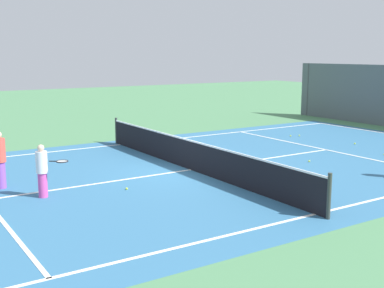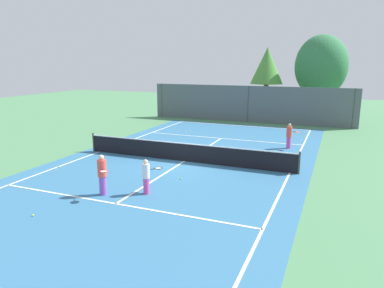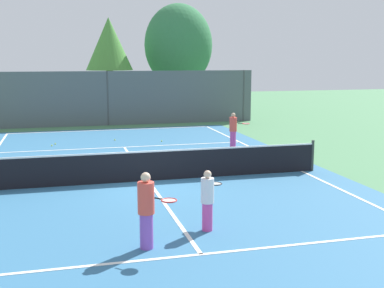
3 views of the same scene
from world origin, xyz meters
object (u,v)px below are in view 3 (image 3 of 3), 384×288
Objects in this scene: player_0 at (233,130)px; player_2 at (208,199)px; ball_crate at (87,170)px; tennis_ball_6 at (162,141)px; player_3 at (147,210)px; tennis_ball_7 at (52,146)px; tennis_ball_0 at (161,154)px; tennis_ball_5 at (115,140)px; tennis_ball_2 at (204,201)px; tennis_ball_3 at (55,144)px.

player_2 is at bearing -112.41° from player_0.
ball_crate reaches higher than tennis_ball_6.
player_2 is at bearing 26.28° from player_3.
tennis_ball_7 is (-7.90, 2.32, -0.77)m from player_0.
tennis_ball_0 is at bearing -164.10° from player_0.
tennis_ball_5 and tennis_ball_6 have the same top height.
player_3 reaches higher than tennis_ball_5.
player_0 is at bearing -32.84° from tennis_ball_5.
tennis_ball_2 and tennis_ball_7 have the same top height.
tennis_ball_3 is 0.44m from tennis_ball_7.
tennis_ball_0 is (0.70, 9.20, -0.71)m from player_2.
ball_crate is at bearing -137.72° from tennis_ball_0.
tennis_ball_2 is 11.17m from tennis_ball_7.
ball_crate reaches higher than tennis_ball_0.
ball_crate is 4.23m from tennis_ball_0.
ball_crate is 6.45× the size of tennis_ball_3.
player_2 reaches higher than tennis_ball_3.
tennis_ball_5 is 3.07m from tennis_ball_7.
player_0 is 11.03m from player_2.
tennis_ball_5 is (-1.28, 11.22, 0.00)m from tennis_ball_2.
player_0 reaches higher than tennis_ball_5.
player_0 reaches higher than tennis_ball_6.
player_3 is 7.20m from ball_crate.
ball_crate is (-6.63, -3.84, -0.62)m from player_0.
tennis_ball_5 is at bearing 147.16° from player_0.
player_2 is 12.57m from tennis_ball_6.
tennis_ball_0 is 3.35m from tennis_ball_6.
tennis_ball_3 is (-1.12, 6.58, -0.15)m from ball_crate.
tennis_ball_2 is at bearing -83.49° from tennis_ball_5.
player_3 is 24.94× the size of tennis_ball_5.
tennis_ball_5 is (0.80, 14.16, -0.82)m from player_3.
tennis_ball_3 is at bearing 99.67° from ball_crate.
player_3 is 24.94× the size of tennis_ball_7.
tennis_ball_3 is at bearing 105.35° from player_2.
tennis_ball_6 is 1.00× the size of tennis_ball_7.
tennis_ball_2 is at bearing -91.44° from tennis_ball_0.
tennis_ball_0 and tennis_ball_2 have the same top height.
player_2 is 21.72× the size of tennis_ball_5.
tennis_ball_5 is at bearing 96.51° from tennis_ball_2.
ball_crate is at bearing 125.29° from tennis_ball_2.
player_0 is at bearing -38.90° from tennis_ball_6.
tennis_ball_0 is 5.65m from tennis_ball_3.
tennis_ball_0 is 4.44m from tennis_ball_5.
tennis_ball_2 and tennis_ball_3 have the same top height.
tennis_ball_0 is 1.00× the size of tennis_ball_7.
tennis_ball_7 is at bearing 101.63° from ball_crate.
tennis_ball_2 is 1.00× the size of tennis_ball_3.
player_3 reaches higher than player_2.
tennis_ball_2 is at bearing 76.44° from player_2.
player_2 is at bearing -69.07° from ball_crate.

